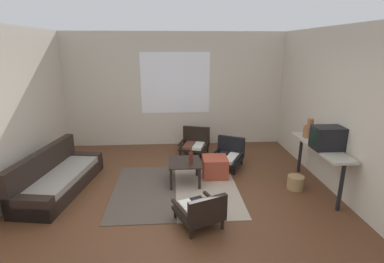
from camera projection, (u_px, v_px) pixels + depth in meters
ground_plane at (180, 206)px, 4.49m from camera, size 7.80×7.80×0.00m
far_wall_with_window at (175, 90)px, 7.04m from camera, size 5.60×0.13×2.70m
side_wall_right at (348, 114)px, 4.57m from camera, size 0.12×6.60×2.70m
area_rug at (176, 190)px, 5.01m from camera, size 2.13×1.99×0.01m
couch at (57, 178)px, 4.95m from camera, size 0.99×2.02×0.71m
coffee_table at (185, 166)px, 5.19m from camera, size 0.56×0.62×0.41m
armchair_by_window at (195, 142)px, 6.62m from camera, size 0.75×0.69×0.60m
armchair_striped_foreground at (201, 211)px, 3.94m from camera, size 0.74×0.77×0.52m
armchair_corner at (228, 154)px, 5.94m from camera, size 0.80×0.83×0.57m
ottoman_orange at (215, 167)px, 5.48m from camera, size 0.46×0.46×0.38m
console_shelf at (320, 150)px, 4.88m from camera, size 0.38×1.53×0.79m
crt_television at (328, 138)px, 4.63m from camera, size 0.46×0.33×0.37m
clay_vase at (310, 130)px, 5.24m from camera, size 0.22×0.22×0.34m
glass_bottle at (191, 158)px, 5.07m from camera, size 0.07×0.07×0.25m
wicker_basket at (295, 182)px, 5.02m from camera, size 0.28×0.28×0.23m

